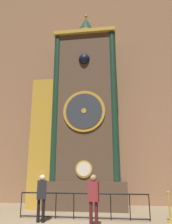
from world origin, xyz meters
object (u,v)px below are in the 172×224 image
Objects in this scene: stanchion_post at (170,212)px; visitor_far at (94,195)px; visitor_near at (42,193)px; clock_tower at (79,117)px.

visitor_far is at bearing -157.53° from stanchion_post.
stanchion_post is at bearing -8.85° from visitor_near.
visitor_far is (1.93, -0.40, 0.02)m from visitor_near.
visitor_far is (1.06, -3.31, -3.48)m from clock_tower.
visitor_near is 1.97m from visitor_far.
clock_tower reaches higher than stanchion_post.
visitor_far reaches higher than stanchion_post.
visitor_far is 2.92m from stanchion_post.
clock_tower is 6.64× the size of visitor_near.
clock_tower reaches higher than visitor_near.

